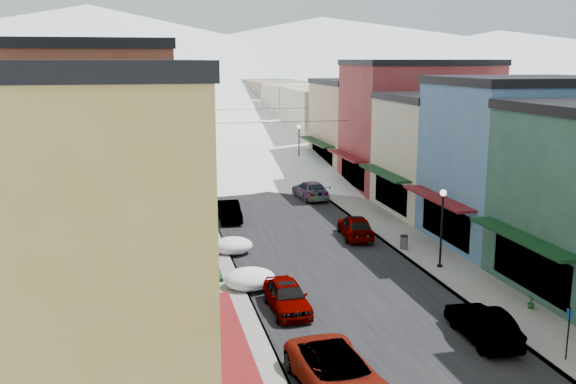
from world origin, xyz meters
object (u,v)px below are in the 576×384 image
car_silver_sedan (287,296)px  trash_can (404,242)px  streetlamp_near (442,218)px  car_white_suv (337,373)px  car_green_sedan (482,324)px  car_dark_hatch (229,211)px

car_silver_sedan → trash_can: 11.86m
streetlamp_near → car_silver_sedan: bearing=-157.5°
car_silver_sedan → trash_can: size_ratio=5.00×
car_white_suv → car_green_sedan: size_ratio=1.25×
car_dark_hatch → trash_can: 13.66m
car_dark_hatch → car_green_sedan: car_green_sedan is taller
car_white_suv → streetlamp_near: bearing=46.1°
car_silver_sedan → streetlamp_near: bearing=21.6°
car_silver_sedan → trash_can: (9.06, 7.66, -0.14)m
trash_can → streetlamp_near: size_ratio=0.19×
car_green_sedan → car_dark_hatch: bearing=-68.7°
car_dark_hatch → trash_can: bearing=-45.7°
car_dark_hatch → trash_can: (9.39, -9.91, -0.12)m
car_dark_hatch → trash_can: size_ratio=5.03×
car_silver_sedan → trash_can: car_silver_sedan is taller
car_green_sedan → car_silver_sedan: bearing=-31.5°
car_white_suv → car_dark_hatch: car_white_suv is taller
streetlamp_near → trash_can: bearing=99.3°
car_silver_sedan → car_green_sedan: car_green_sedan is taller
car_white_suv → car_green_sedan: car_white_suv is taller
car_silver_sedan → car_white_suv: bearing=-90.5°
car_silver_sedan → car_dark_hatch: (-0.34, 17.57, -0.02)m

